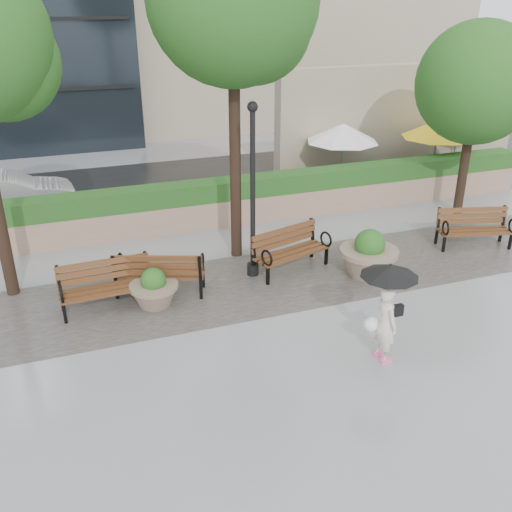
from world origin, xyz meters
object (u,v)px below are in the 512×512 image
object	(u,v)px
planter_right	(369,258)
bench_1	(108,296)
bench_2	(161,281)
car_right	(5,195)
planter_left	(154,291)
pedestrian	(387,303)
bench_3	(291,259)
bench_4	(473,236)
lamppost	(253,204)

from	to	relation	value
planter_right	bench_1	bearing A→B (deg)	175.43
bench_2	car_right	size ratio (longest dim) A/B	0.52
bench_2	planter_right	bearing A→B (deg)	-168.83
planter_right	car_right	distance (m)	11.20
planter_left	car_right	size ratio (longest dim) A/B	0.26
bench_1	bench_2	world-z (taller)	bench_2
car_right	pedestrian	bearing A→B (deg)	-150.33
planter_left	planter_right	xyz separation A→B (m)	(5.18, -0.30, 0.12)
bench_3	bench_4	bearing A→B (deg)	-20.52
bench_1	car_right	world-z (taller)	car_right
lamppost	planter_right	bearing A→B (deg)	-20.33
bench_1	bench_2	bearing A→B (deg)	11.82
bench_2	lamppost	distance (m)	2.77
planter_right	lamppost	size ratio (longest dim) A/B	0.34
bench_2	pedestrian	bearing A→B (deg)	151.09
planter_right	car_right	world-z (taller)	car_right
planter_left	lamppost	bearing A→B (deg)	14.94
car_right	pedestrian	size ratio (longest dim) A/B	2.13
bench_1	bench_2	distance (m)	1.26
bench_4	planter_right	size ratio (longest dim) A/B	1.45
bench_1	planter_left	bearing A→B (deg)	-13.83
lamppost	pedestrian	world-z (taller)	lamppost
bench_1	bench_3	bearing A→B (deg)	2.61
bench_1	planter_left	world-z (taller)	bench_1
planter_right	lamppost	distance (m)	3.13
bench_3	planter_left	size ratio (longest dim) A/B	1.97
bench_1	planter_right	bearing A→B (deg)	-7.07
bench_3	car_right	xyz separation A→B (m)	(-6.73, 6.52, 0.37)
car_right	planter_left	bearing A→B (deg)	-159.02
car_right	planter_right	bearing A→B (deg)	-134.77
bench_1	lamppost	xyz separation A→B (m)	(3.53, 0.48, 1.53)
planter_right	pedestrian	size ratio (longest dim) A/B	0.73
bench_4	pedestrian	xyz separation A→B (m)	(-5.09, -3.72, 0.87)
planter_left	pedestrian	size ratio (longest dim) A/B	0.55
lamppost	bench_3	bearing A→B (deg)	-4.79
bench_3	pedestrian	size ratio (longest dim) A/B	1.08
bench_1	bench_4	xyz separation A→B (m)	(9.72, 0.06, -0.01)
bench_2	bench_4	distance (m)	8.51
bench_3	planter_right	bearing A→B (deg)	-44.98
planter_left	car_right	xyz separation A→B (m)	(-3.21, 7.12, 0.33)
bench_4	lamppost	size ratio (longest dim) A/B	0.49
bench_3	planter_left	world-z (taller)	bench_3
planter_right	pedestrian	world-z (taller)	pedestrian
bench_2	planter_left	bearing A→B (deg)	85.07
bench_4	planter_right	bearing A→B (deg)	-156.29
pedestrian	lamppost	bearing A→B (deg)	12.69
bench_4	planter_right	world-z (taller)	planter_right
bench_2	planter_right	size ratio (longest dim) A/B	1.50
bench_4	pedestrian	world-z (taller)	pedestrian
bench_2	pedestrian	distance (m)	5.31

